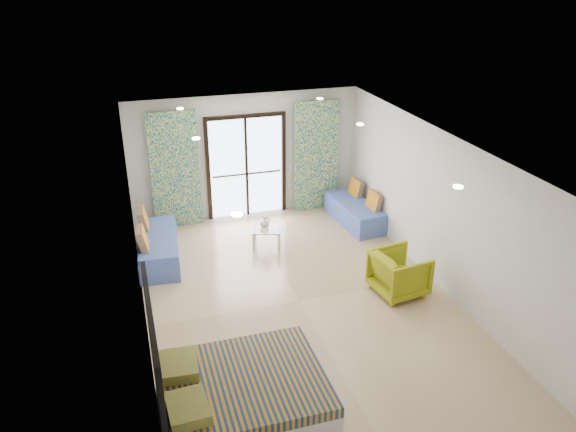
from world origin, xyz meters
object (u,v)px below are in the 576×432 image
object	(u,v)px
daybed_right	(355,212)
armchair	(400,271)
bed	(242,395)
coffee_table	(267,230)
daybed_left	(158,247)

from	to	relation	value
daybed_right	armchair	distance (m)	2.85
bed	coffee_table	size ratio (longest dim) A/B	2.83
daybed_left	coffee_table	distance (m)	2.13
daybed_right	bed	bearing A→B (deg)	-131.89
daybed_left	armchair	world-z (taller)	daybed_left
armchair	coffee_table	bearing A→B (deg)	27.86
bed	armchair	world-z (taller)	armchair
coffee_table	daybed_right	bearing A→B (deg)	11.95
bed	daybed_right	size ratio (longest dim) A/B	1.17
daybed_right	armchair	size ratio (longest dim) A/B	2.07
daybed_right	coffee_table	xyz separation A→B (m)	(-2.10, -0.44, 0.08)
daybed_left	armchair	size ratio (longest dim) A/B	2.25
bed	daybed_right	distance (m)	5.99
bed	daybed_left	xyz separation A→B (m)	(-0.64, 4.34, -0.01)
bed	daybed_left	distance (m)	4.39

